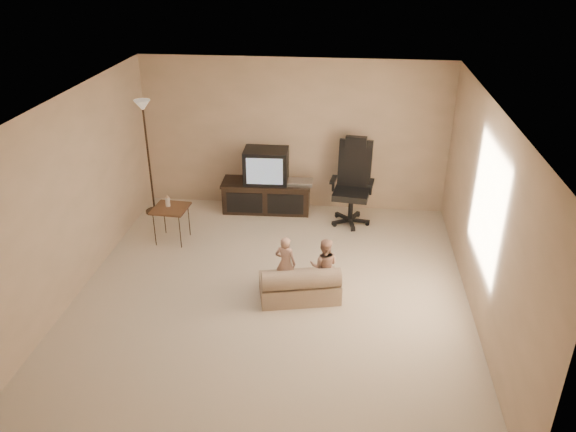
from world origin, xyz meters
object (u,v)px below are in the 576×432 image
(tv_stand, at_px, (267,185))
(toddler_right, at_px, (324,266))
(floor_lamp, at_px, (146,132))
(office_chair, at_px, (352,193))
(toddler_left, at_px, (285,263))
(side_table, at_px, (170,208))
(child_sofa, at_px, (300,286))

(tv_stand, relative_size, toddler_right, 1.97)
(floor_lamp, bearing_deg, office_chair, 0.66)
(office_chair, relative_size, floor_lamp, 0.72)
(toddler_left, xyz_separation_m, toddler_right, (0.50, -0.01, 0.00))
(side_table, relative_size, toddler_left, 0.97)
(side_table, bearing_deg, tv_stand, 43.75)
(child_sofa, height_order, toddler_right, toddler_right)
(side_table, distance_m, toddler_left, 2.18)
(child_sofa, relative_size, toddler_left, 1.43)
(office_chair, relative_size, child_sofa, 1.26)
(office_chair, height_order, floor_lamp, floor_lamp)
(floor_lamp, xyz_separation_m, child_sofa, (2.67, -2.25, -1.20))
(side_table, bearing_deg, floor_lamp, 123.17)
(office_chair, height_order, child_sofa, office_chair)
(child_sofa, height_order, toddler_left, toddler_left)
(toddler_left, distance_m, toddler_right, 0.50)
(office_chair, xyz_separation_m, side_table, (-2.68, -0.95, 0.04))
(child_sofa, relative_size, toddler_right, 1.42)
(floor_lamp, relative_size, toddler_right, 2.48)
(floor_lamp, bearing_deg, side_table, -56.83)
(child_sofa, xyz_separation_m, toddler_right, (0.29, 0.20, 0.19))
(toddler_left, bearing_deg, toddler_right, -168.95)
(tv_stand, bearing_deg, office_chair, -12.72)
(side_table, bearing_deg, toddler_left, -31.15)
(office_chair, bearing_deg, child_sofa, -97.85)
(tv_stand, distance_m, child_sofa, 2.69)
(side_table, xyz_separation_m, toddler_left, (1.86, -1.12, -0.15))
(child_sofa, distance_m, toddler_right, 0.40)
(floor_lamp, relative_size, child_sofa, 1.75)
(toddler_right, bearing_deg, tv_stand, -64.77)
(tv_stand, height_order, toddler_right, tv_stand)
(office_chair, distance_m, child_sofa, 2.39)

